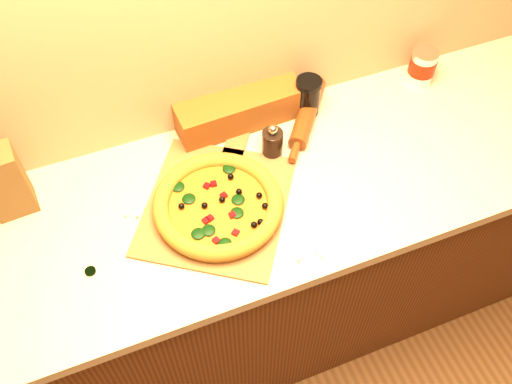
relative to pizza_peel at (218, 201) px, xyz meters
name	(u,v)px	position (x,y,z in m)	size (l,w,h in m)	color
cabinet	(245,270)	(0.08, 0.00, -0.47)	(2.80, 0.65, 0.86)	#411F0E
countertop	(242,198)	(0.08, 0.00, -0.02)	(2.84, 0.68, 0.04)	#BEAD94
pizza_peel	(218,201)	(0.00, 0.00, 0.00)	(0.58, 0.63, 0.01)	brown
pizza	(218,205)	(-0.01, -0.04, 0.03)	(0.38, 0.38, 0.05)	#AE6E2B
bottle_cap	(90,271)	(-0.40, -0.10, 0.00)	(0.03, 0.03, 0.01)	black
pepper_grinder	(272,142)	(0.22, 0.12, 0.05)	(0.07, 0.07, 0.12)	black
rolling_pin	(307,112)	(0.39, 0.21, 0.02)	(0.28, 0.36, 0.06)	#532D0E
coffee_canister	(422,66)	(0.83, 0.24, 0.06)	(0.09, 0.09, 0.12)	silver
bread_bag	(239,109)	(0.17, 0.28, 0.05)	(0.42, 0.14, 0.11)	brown
paper_bag	(5,182)	(-0.55, 0.20, 0.11)	(0.11, 0.09, 0.23)	brown
dark_jar	(308,96)	(0.40, 0.24, 0.06)	(0.08, 0.08, 0.14)	black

